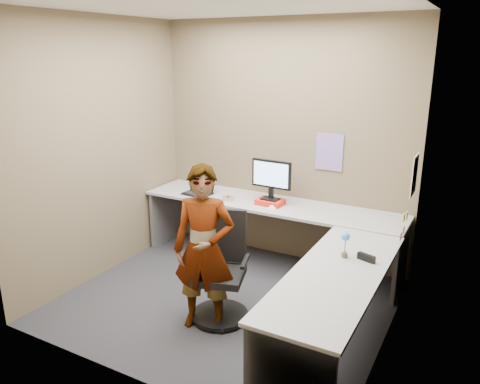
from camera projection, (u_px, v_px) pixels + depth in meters
The scene contains 21 objects.
ground at pixel (226, 301), 4.56m from camera, with size 3.00×3.00×0.00m, color #232327.
wall_back at pixel (283, 143), 5.27m from camera, with size 3.00×3.00×0.00m, color brown.
wall_right at pixel (397, 189), 3.48m from camera, with size 2.70×2.70×0.00m, color brown.
wall_left at pixel (100, 150), 4.86m from camera, with size 2.70×2.70×0.00m, color brown.
ceiling at pixel (223, 5), 3.79m from camera, with size 3.00×3.00×0.00m, color white.
desk at pixel (284, 240), 4.52m from camera, with size 2.98×2.58×0.73m.
paper_ream at pixel (270, 202), 5.11m from camera, with size 0.29×0.21×0.06m, color red.
monitor at pixel (271, 176), 5.04m from camera, with size 0.46×0.14×0.43m.
laptop at pixel (200, 189), 5.50m from camera, with size 0.34×0.29×0.23m.
trackball_mouse at pixel (229, 199), 5.24m from camera, with size 0.12×0.08×0.07m.
origami at pixel (273, 205), 5.00m from camera, with size 0.10×0.10×0.06m, color white.
stapler at pixel (366, 258), 3.73m from camera, with size 0.15×0.04×0.06m, color black.
flower at pixel (345, 241), 3.77m from camera, with size 0.07×0.07×0.22m.
calendar_purple at pixel (329, 152), 5.02m from camera, with size 0.30×0.01×0.40m, color #846BB7.
calendar_white at pixel (414, 175), 4.27m from camera, with size 0.01×0.28×0.38m, color white.
sticky_note_a at pixel (404, 218), 4.07m from camera, with size 0.01×0.07×0.07m, color #F2E059.
sticky_note_b at pixel (404, 230), 4.15m from camera, with size 0.01×0.07×0.07m, color pink.
sticky_note_c at pixel (401, 236), 4.05m from camera, with size 0.01×0.07×0.07m, color pink.
sticky_note_d at pixel (407, 216), 4.20m from camera, with size 0.01×0.07×0.07m, color #F2E059.
office_chair at pixel (221, 276), 4.21m from camera, with size 0.56×0.54×0.97m.
person at pixel (204, 249), 3.97m from camera, with size 0.53×0.35×1.46m, color #999399.
Camera 1 is at (2.08, -3.50, 2.34)m, focal length 35.00 mm.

